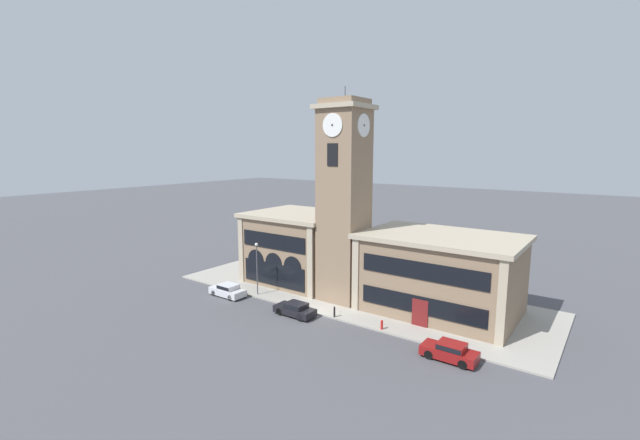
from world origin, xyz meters
The scene contains 11 objects.
ground_plane centered at (0.00, 0.00, 0.00)m, with size 300.00×300.00×0.00m, color #4C4C51.
sidewalk_kerb centered at (0.00, 7.27, 0.07)m, with size 41.52×14.54×0.15m.
clock_tower centered at (0.00, 5.18, 10.51)m, with size 4.99×4.99×22.12m.
town_hall_left_wing centered at (-7.98, 7.75, 4.24)m, with size 11.77×10.20×8.43m.
town_hall_right_wing centered at (9.60, 7.76, 3.92)m, with size 15.02×10.20×7.79m.
parked_car_near centered at (-10.78, -1.42, 0.72)m, with size 4.22×1.83×1.39m.
parked_car_mid centered at (-1.28, -1.42, 0.69)m, with size 4.16×1.79×1.31m.
parked_car_far centered at (13.90, -1.42, 0.75)m, with size 4.22×1.78×1.42m.
street_lamp centered at (-8.29, 0.66, 3.95)m, with size 0.36×0.36×5.80m.
bollard centered at (2.20, 0.22, 0.67)m, with size 0.18×0.18×1.06m.
fire_hydrant centered at (7.17, 0.35, 0.57)m, with size 0.22×0.22×0.87m.
Camera 1 is at (23.69, -31.92, 15.86)m, focal length 24.00 mm.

